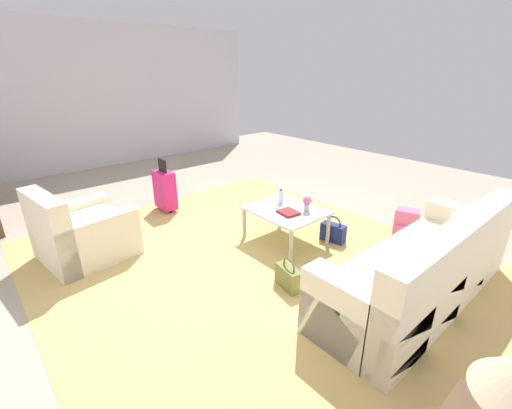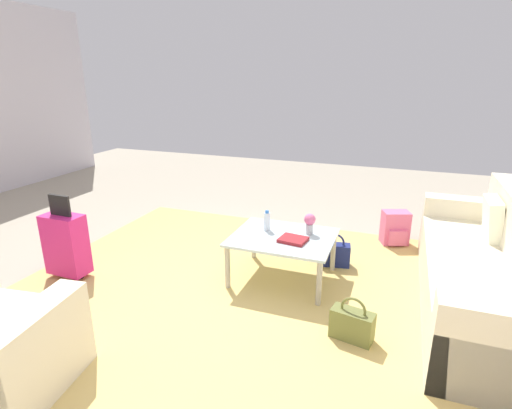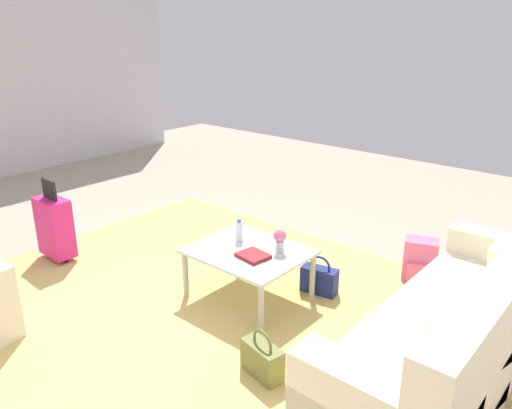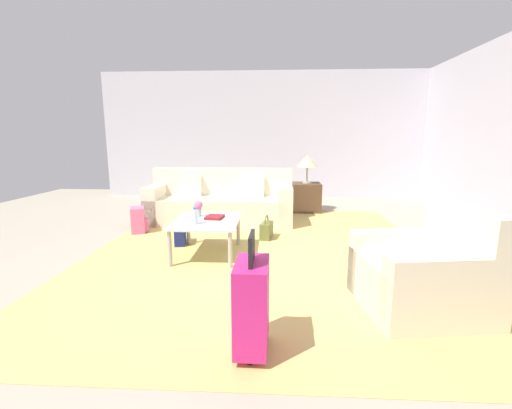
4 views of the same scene
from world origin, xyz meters
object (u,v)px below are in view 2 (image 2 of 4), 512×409
object	(u,v)px
water_bottle	(267,221)
flower_vase	(310,222)
suitcase_magenta	(66,244)
coffee_table_book	(293,240)
handbag_navy	(334,254)
coffee_table	(283,241)
handbag_olive	(352,324)
couch	(490,275)
backpack_pink	(395,228)

from	to	relation	value
water_bottle	flower_vase	size ratio (longest dim) A/B	1.00
suitcase_magenta	coffee_table_book	bearing A→B (deg)	-163.70
coffee_table_book	water_bottle	bearing A→B (deg)	-21.59
handbag_navy	water_bottle	bearing A→B (deg)	30.28
coffee_table	handbag_olive	distance (m)	1.10
handbag_navy	couch	bearing A→B (deg)	164.95
suitcase_magenta	water_bottle	bearing A→B (deg)	-156.04
suitcase_magenta	handbag_olive	xyz separation A→B (m)	(-2.77, 0.03, -0.23)
suitcase_magenta	backpack_pink	bearing A→B (deg)	-146.47
backpack_pink	coffee_table	bearing A→B (deg)	52.12
coffee_table	suitcase_magenta	distance (m)	2.12
handbag_olive	handbag_navy	size ratio (longest dim) A/B	1.00
suitcase_magenta	handbag_navy	size ratio (longest dim) A/B	2.37
water_bottle	coffee_table	bearing A→B (deg)	153.43
couch	coffee_table	xyz separation A→B (m)	(1.79, 0.10, 0.08)
coffee_table_book	handbag_olive	xyz separation A→B (m)	(-0.65, 0.65, -0.34)
coffee_table_book	backpack_pink	size ratio (longest dim) A/B	0.61
couch	handbag_navy	bearing A→B (deg)	-15.05
handbag_olive	handbag_navy	bearing A→B (deg)	-74.16
coffee_table_book	suitcase_magenta	bearing A→B (deg)	24.07
flower_vase	handbag_olive	world-z (taller)	flower_vase
couch	coffee_table_book	size ratio (longest dim) A/B	10.17
couch	flower_vase	size ratio (longest dim) A/B	12.17
coffee_table	water_bottle	xyz separation A→B (m)	(0.20, -0.10, 0.15)
handbag_navy	backpack_pink	bearing A→B (deg)	-124.93
coffee_table	suitcase_magenta	world-z (taller)	suitcase_magenta
coffee_table	water_bottle	bearing A→B (deg)	-26.57
water_bottle	handbag_navy	xyz separation A→B (m)	(-0.63, -0.37, -0.42)
coffee_table	handbag_navy	xyz separation A→B (m)	(-0.43, -0.47, -0.27)
flower_vase	handbag_navy	world-z (taller)	flower_vase
suitcase_magenta	backpack_pink	size ratio (longest dim) A/B	2.12
flower_vase	water_bottle	bearing A→B (deg)	6.79
water_bottle	handbag_navy	world-z (taller)	water_bottle
water_bottle	backpack_pink	size ratio (longest dim) A/B	0.51
coffee_table_book	handbag_navy	distance (m)	0.71
couch	water_bottle	bearing A→B (deg)	0.00
flower_vase	suitcase_magenta	distance (m)	2.39
coffee_table	water_bottle	distance (m)	0.27
coffee_table	handbag_olive	xyz separation A→B (m)	(-0.77, 0.73, -0.27)
water_bottle	handbag_navy	distance (m)	0.84
couch	water_bottle	distance (m)	2.01
couch	flower_vase	world-z (taller)	couch
coffee_table	water_bottle	size ratio (longest dim) A/B	4.73
suitcase_magenta	handbag_olive	bearing A→B (deg)	179.31
flower_vase	handbag_navy	xyz separation A→B (m)	(-0.21, -0.32, -0.45)
flower_vase	backpack_pink	world-z (taller)	flower_vase
couch	handbag_olive	size ratio (longest dim) A/B	6.97
coffee_table	flower_vase	size ratio (longest dim) A/B	4.71
suitcase_magenta	handbag_olive	world-z (taller)	suitcase_magenta
couch	water_bottle	world-z (taller)	couch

